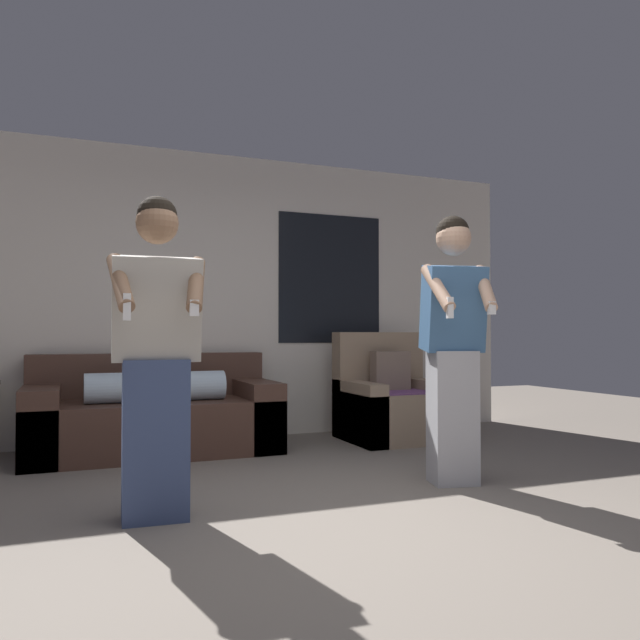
{
  "coord_description": "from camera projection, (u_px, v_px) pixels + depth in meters",
  "views": [
    {
      "loc": [
        -1.23,
        -2.76,
        0.98
      ],
      "look_at": [
        0.15,
        0.71,
        1.07
      ],
      "focal_mm": 35.0,
      "sensor_mm": 36.0,
      "label": 1
    }
  ],
  "objects": [
    {
      "name": "armchair",
      "position": [
        391.0,
        404.0,
        5.84
      ],
      "size": [
        0.89,
        0.83,
        1.0
      ],
      "color": "#937A60",
      "rests_on": "ground_plane"
    },
    {
      "name": "person_left",
      "position": [
        156.0,
        356.0,
        3.3
      ],
      "size": [
        0.52,
        0.5,
        1.72
      ],
      "color": "#384770",
      "rests_on": "ground_plane"
    },
    {
      "name": "wall_back",
      "position": [
        214.0,
        295.0,
        5.91
      ],
      "size": [
        6.35,
        0.07,
        2.7
      ],
      "color": "silver",
      "rests_on": "ground_plane"
    },
    {
      "name": "ground_plane",
      "position": [
        345.0,
        538.0,
        2.99
      ],
      "size": [
        14.0,
        14.0,
        0.0
      ],
      "primitive_type": "plane",
      "color": "slate"
    },
    {
      "name": "person_right",
      "position": [
        453.0,
        344.0,
        4.11
      ],
      "size": [
        0.46,
        0.55,
        1.77
      ],
      "color": "#B2B2B7",
      "rests_on": "ground_plane"
    },
    {
      "name": "couch",
      "position": [
        154.0,
        416.0,
        5.19
      ],
      "size": [
        2.0,
        0.94,
        0.82
      ],
      "color": "#472D23",
      "rests_on": "ground_plane"
    }
  ]
}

